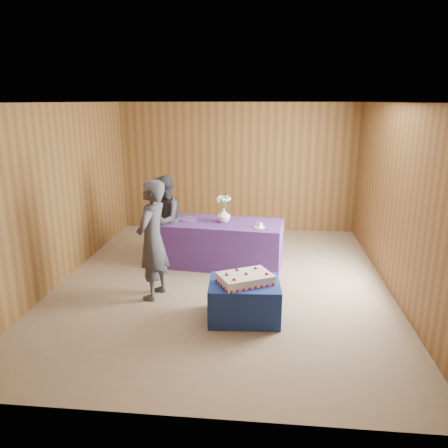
# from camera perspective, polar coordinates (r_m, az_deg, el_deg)

# --- Properties ---
(ground) EXTENTS (6.00, 6.00, 0.00)m
(ground) POSITION_cam_1_polar(r_m,az_deg,el_deg) (6.83, -0.18, -7.69)
(ground) COLOR gray
(ground) RESTS_ON ground
(room_shell) EXTENTS (5.04, 6.04, 2.72)m
(room_shell) POSITION_cam_1_polar(r_m,az_deg,el_deg) (6.33, -0.20, 7.45)
(room_shell) COLOR brown
(room_shell) RESTS_ON ground
(cake_table) EXTENTS (0.94, 0.75, 0.50)m
(cake_table) POSITION_cam_1_polar(r_m,az_deg,el_deg) (5.70, 2.66, -9.92)
(cake_table) COLOR navy
(cake_table) RESTS_ON ground
(serving_table) EXTENTS (2.08, 1.10, 0.75)m
(serving_table) POSITION_cam_1_polar(r_m,az_deg,el_deg) (7.45, -0.20, -2.56)
(serving_table) COLOR #512E7E
(serving_table) RESTS_ON ground
(sheet_cake) EXTENTS (0.80, 0.72, 0.16)m
(sheet_cake) POSITION_cam_1_polar(r_m,az_deg,el_deg) (5.56, 2.80, -7.11)
(sheet_cake) COLOR silver
(sheet_cake) RESTS_ON cake_table
(vase) EXTENTS (0.25, 0.25, 0.24)m
(vase) POSITION_cam_1_polar(r_m,az_deg,el_deg) (7.33, -0.05, 1.16)
(vase) COLOR silver
(vase) RESTS_ON serving_table
(flower_spray) EXTENTS (0.25, 0.25, 0.19)m
(flower_spray) POSITION_cam_1_polar(r_m,az_deg,el_deg) (7.27, -0.05, 3.26)
(flower_spray) COLOR #3B6F2C
(flower_spray) RESTS_ON vase
(platter) EXTENTS (0.46, 0.46, 0.02)m
(platter) POSITION_cam_1_polar(r_m,az_deg,el_deg) (7.55, -4.79, 0.67)
(platter) COLOR #604993
(platter) RESTS_ON serving_table
(plate) EXTENTS (0.25, 0.25, 0.01)m
(plate) POSITION_cam_1_polar(r_m,az_deg,el_deg) (7.08, 4.62, -0.38)
(plate) COLOR white
(plate) RESTS_ON serving_table
(cake_slice) EXTENTS (0.10, 0.10, 0.09)m
(cake_slice) POSITION_cam_1_polar(r_m,az_deg,el_deg) (7.06, 4.63, -0.06)
(cake_slice) COLOR silver
(cake_slice) RESTS_ON plate
(knife) EXTENTS (0.26, 0.08, 0.00)m
(knife) POSITION_cam_1_polar(r_m,az_deg,el_deg) (6.97, 4.75, -0.66)
(knife) COLOR silver
(knife) RESTS_ON serving_table
(guest_left) EXTENTS (0.53, 0.69, 1.71)m
(guest_left) POSITION_cam_1_polar(r_m,az_deg,el_deg) (6.16, -9.34, -2.08)
(guest_left) COLOR #3A3A44
(guest_left) RESTS_ON ground
(guest_right) EXTENTS (0.58, 0.74, 1.53)m
(guest_right) POSITION_cam_1_polar(r_m,az_deg,el_deg) (7.50, -7.84, 0.50)
(guest_right) COLOR #31313A
(guest_right) RESTS_ON ground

